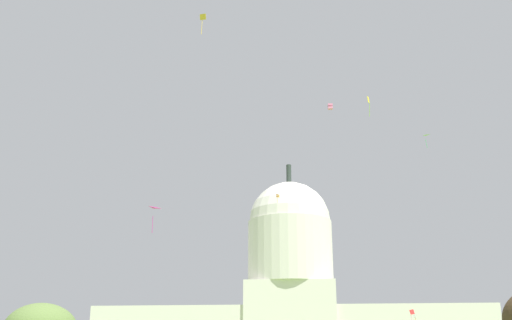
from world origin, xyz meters
name	(u,v)px	position (x,y,z in m)	size (l,w,h in m)	color
capitol_building	(291,301)	(-3.86, 190.27, 22.35)	(131.85, 29.56, 71.22)	silver
kite_magenta_mid	(153,212)	(-18.90, 58.77, 23.10)	(1.60, 1.72, 3.36)	#D1339E
kite_pink_high	(330,107)	(7.50, 68.87, 42.83)	(0.82, 0.83, 0.89)	pink
kite_yellow_high	(369,102)	(15.32, 83.28, 49.57)	(0.44, 0.83, 4.20)	yellow
kite_lime_high	(426,137)	(27.56, 94.59, 46.20)	(1.40, 1.20, 2.62)	#8CD133
kite_gold_high	(203,19)	(-11.68, 54.78, 52.03)	(0.99, 0.80, 3.58)	gold
kite_orange_high	(278,196)	(-4.64, 128.99, 43.52)	(0.89, 0.89, 2.29)	orange
kite_red_low	(412,314)	(25.57, 117.52, 12.73)	(1.23, 0.66, 4.49)	red
kite_white_low	(415,317)	(29.02, 136.34, 13.42)	(0.79, 0.80, 3.31)	white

